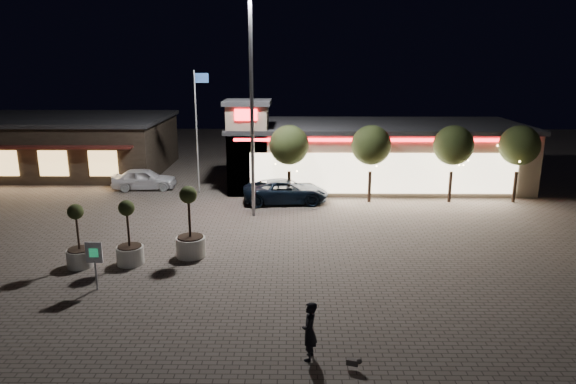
{
  "coord_description": "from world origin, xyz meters",
  "views": [
    {
      "loc": [
        4.25,
        -19.97,
        8.7
      ],
      "look_at": [
        3.98,
        6.0,
        1.91
      ],
      "focal_mm": 32.0,
      "sensor_mm": 36.0,
      "label": 1
    }
  ],
  "objects_px": {
    "planter_left": "(79,247)",
    "valet_sign": "(94,257)",
    "pedestrian": "(309,331)",
    "planter_mid": "(129,244)",
    "white_sedan": "(144,179)",
    "pickup_truck": "(286,191)"
  },
  "relations": [
    {
      "from": "planter_left",
      "to": "valet_sign",
      "type": "height_order",
      "value": "planter_left"
    },
    {
      "from": "pedestrian",
      "to": "planter_mid",
      "type": "relative_size",
      "value": 0.63
    },
    {
      "from": "white_sedan",
      "to": "pedestrian",
      "type": "distance_m",
      "value": 23.01
    },
    {
      "from": "pickup_truck",
      "to": "planter_mid",
      "type": "xyz_separation_m",
      "value": [
        -6.63,
        -9.89,
        0.16
      ]
    },
    {
      "from": "white_sedan",
      "to": "valet_sign",
      "type": "xyz_separation_m",
      "value": [
        2.57,
        -15.71,
        0.62
      ]
    },
    {
      "from": "white_sedan",
      "to": "valet_sign",
      "type": "bearing_deg",
      "value": -175.53
    },
    {
      "from": "pickup_truck",
      "to": "valet_sign",
      "type": "distance_m",
      "value": 14.38
    },
    {
      "from": "planter_left",
      "to": "planter_mid",
      "type": "height_order",
      "value": "planter_mid"
    },
    {
      "from": "planter_left",
      "to": "valet_sign",
      "type": "xyz_separation_m",
      "value": [
        1.55,
        -2.26,
        0.49
      ]
    },
    {
      "from": "pickup_truck",
      "to": "pedestrian",
      "type": "distance_m",
      "value": 17.17
    },
    {
      "from": "pedestrian",
      "to": "planter_mid",
      "type": "height_order",
      "value": "planter_mid"
    },
    {
      "from": "pedestrian",
      "to": "planter_left",
      "type": "height_order",
      "value": "planter_left"
    },
    {
      "from": "white_sedan",
      "to": "planter_mid",
      "type": "height_order",
      "value": "planter_mid"
    },
    {
      "from": "pickup_truck",
      "to": "planter_left",
      "type": "height_order",
      "value": "planter_left"
    },
    {
      "from": "white_sedan",
      "to": "planter_mid",
      "type": "xyz_separation_m",
      "value": [
        3.08,
        -13.14,
        0.16
      ]
    },
    {
      "from": "pickup_truck",
      "to": "planter_left",
      "type": "relative_size",
      "value": 1.88
    },
    {
      "from": "white_sedan",
      "to": "planter_mid",
      "type": "bearing_deg",
      "value": -171.62
    },
    {
      "from": "planter_left",
      "to": "planter_mid",
      "type": "distance_m",
      "value": 2.08
    },
    {
      "from": "planter_mid",
      "to": "valet_sign",
      "type": "distance_m",
      "value": 2.66
    },
    {
      "from": "pickup_truck",
      "to": "planter_mid",
      "type": "bearing_deg",
      "value": 140.69
    },
    {
      "from": "planter_left",
      "to": "pedestrian",
      "type": "bearing_deg",
      "value": -35.72
    },
    {
      "from": "planter_mid",
      "to": "planter_left",
      "type": "bearing_deg",
      "value": -171.39
    }
  ]
}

